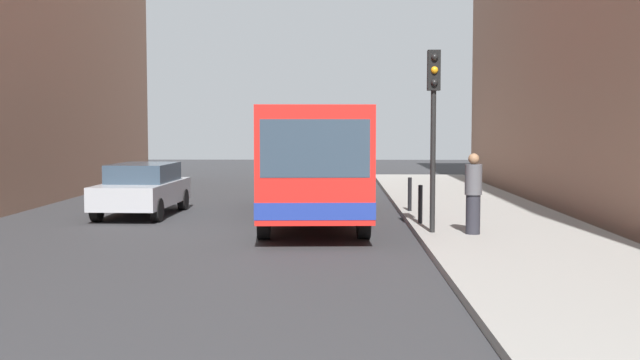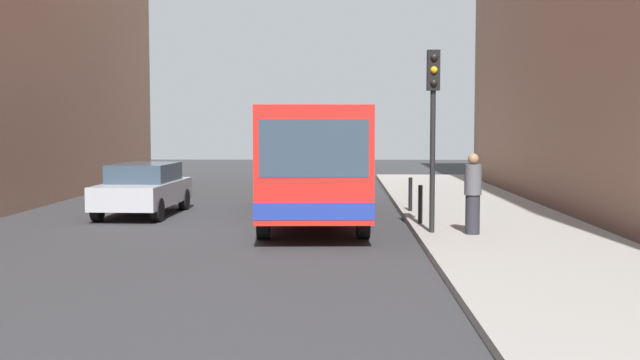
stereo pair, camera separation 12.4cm
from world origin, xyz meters
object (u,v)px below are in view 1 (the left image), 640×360
traffic_light (434,106)px  bollard_mid (410,194)px  pedestrian_near_signal (473,194)px  car_beside_bus (143,188)px  bus (311,156)px  bollard_near (420,204)px

traffic_light → bollard_mid: 5.06m
pedestrian_near_signal → car_beside_bus: bearing=-98.0°
bus → bollard_near: size_ratio=11.71×
car_beside_bus → pedestrian_near_signal: 9.82m
car_beside_bus → bollard_mid: car_beside_bus is taller
bollard_mid → pedestrian_near_signal: 4.84m
bollard_near → traffic_light: bearing=-86.5°
bollard_near → bollard_mid: (0.00, 2.83, 0.00)m
bollard_near → pedestrian_near_signal: bearing=-62.8°
bus → bollard_near: (2.77, -2.31, -1.10)m
car_beside_bus → bollard_mid: (7.62, -0.04, -0.16)m
traffic_light → bollard_near: 2.89m
bus → bollard_mid: size_ratio=11.71×
bollard_near → pedestrian_near_signal: size_ratio=0.53×
car_beside_bus → bollard_near: car_beside_bus is taller
car_beside_bus → bollard_near: bearing=161.3°
traffic_light → bollard_mid: traffic_light is taller
bus → bollard_mid: bearing=-172.0°
bus → bollard_mid: bus is taller
traffic_light → bollard_mid: bearing=91.3°
bus → traffic_light: bearing=123.4°
bus → bollard_near: bus is taller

